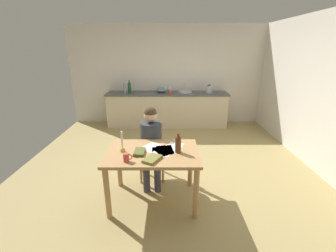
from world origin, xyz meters
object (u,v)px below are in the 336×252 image
at_px(wine_bottle_on_table, 178,144).
at_px(wine_glass_near_sink, 169,88).
at_px(stovetop_kettle, 209,89).
at_px(bottle_vinegar, 129,88).
at_px(sink_unit, 185,92).
at_px(dining_table, 153,160).
at_px(mixing_bowl, 161,90).
at_px(teacup_on_counter, 170,92).
at_px(chair_at_table, 151,148).
at_px(coffee_mug, 126,157).
at_px(candlestick, 122,146).
at_px(book_cookery, 152,159).
at_px(bottle_oil, 125,88).
at_px(book_magazine, 139,152).
at_px(person_seated, 151,141).
at_px(wine_glass_by_kettle, 166,88).

height_order(wine_bottle_on_table, wine_glass_near_sink, wine_glass_near_sink).
bearing_deg(wine_glass_near_sink, stovetop_kettle, -8.29).
distance_m(wine_bottle_on_table, bottle_vinegar, 3.42).
xyz_separation_m(sink_unit, wine_glass_near_sink, (-0.41, 0.15, 0.09)).
distance_m(dining_table, sink_unit, 3.29).
xyz_separation_m(dining_table, mixing_bowl, (0.02, 3.26, 0.33)).
bearing_deg(bottle_vinegar, wine_glass_near_sink, 8.30).
xyz_separation_m(sink_unit, stovetop_kettle, (0.62, -0.00, 0.08)).
bearing_deg(teacup_on_counter, chair_at_table, -97.55).
bearing_deg(coffee_mug, stovetop_kettle, 65.79).
height_order(candlestick, teacup_on_counter, candlestick).
bearing_deg(book_cookery, chair_at_table, 122.98).
relative_size(bottle_oil, teacup_on_counter, 2.54).
bearing_deg(sink_unit, book_cookery, -100.45).
bearing_deg(stovetop_kettle, book_magazine, -113.79).
bearing_deg(dining_table, book_cookery, -87.76).
bearing_deg(chair_at_table, person_seated, -86.16).
xyz_separation_m(dining_table, wine_glass_by_kettle, (0.14, 3.36, 0.38)).
distance_m(book_magazine, wine_bottle_on_table, 0.50).
bearing_deg(coffee_mug, sink_unit, 74.91).
bearing_deg(bottle_oil, coffee_mug, -79.64).
height_order(book_cookery, wine_glass_by_kettle, wine_glass_by_kettle).
distance_m(dining_table, coffee_mug, 0.43).
distance_m(candlestick, stovetop_kettle, 3.62).
xyz_separation_m(coffee_mug, mixing_bowl, (0.31, 3.53, 0.16)).
distance_m(wine_glass_near_sink, teacup_on_counter, 0.31).
height_order(candlestick, sink_unit, sink_unit).
bearing_deg(bottle_oil, person_seated, -71.98).
height_order(candlestick, book_magazine, candlestick).
bearing_deg(wine_bottle_on_table, bottle_vinegar, 109.33).
xyz_separation_m(person_seated, candlestick, (-0.33, -0.51, 0.14)).
bearing_deg(wine_bottle_on_table, coffee_mug, -158.60).
relative_size(candlestick, sink_unit, 0.78).
height_order(chair_at_table, mixing_bowl, mixing_bowl).
relative_size(book_cookery, sink_unit, 0.67).
distance_m(bottle_oil, stovetop_kettle, 2.18).
bearing_deg(wine_glass_near_sink, book_magazine, -96.78).
relative_size(person_seated, book_magazine, 5.37).
bearing_deg(person_seated, teacup_on_counter, 83.10).
relative_size(chair_at_table, stovetop_kettle, 4.00).
xyz_separation_m(coffee_mug, bottle_oil, (-0.62, 3.40, 0.23)).
relative_size(bottle_oil, bottle_vinegar, 0.97).
bearing_deg(wine_glass_near_sink, person_seated, -95.95).
distance_m(person_seated, bottle_oil, 2.79).
relative_size(sink_unit, bottle_oil, 1.17).
xyz_separation_m(dining_table, wine_glass_near_sink, (0.24, 3.36, 0.38)).
bearing_deg(stovetop_kettle, mixing_bowl, 177.41).
distance_m(chair_at_table, bottle_vinegar, 2.71).
height_order(dining_table, stovetop_kettle, stovetop_kettle).
bearing_deg(bottle_vinegar, chair_at_table, -73.93).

